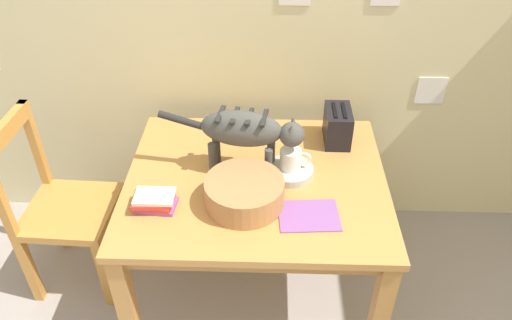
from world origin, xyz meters
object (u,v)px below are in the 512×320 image
Objects in this scene: coffee_mug at (291,159)px; wooden_chair_near at (62,208)px; magazine at (309,215)px; book_stack at (154,201)px; wicker_basket at (244,192)px; toaster at (338,126)px; dining_table at (256,193)px; saucer_bowl at (290,171)px; cat at (247,131)px.

wooden_chair_near is at bearing 178.53° from coffee_mug.
coffee_mug reaches higher than magazine.
wicker_basket reaches higher than book_stack.
toaster is (0.43, 0.47, 0.03)m from wicker_basket.
dining_table is 0.23m from wicker_basket.
toaster reaches higher than dining_table.
wicker_basket is (-0.20, -0.20, -0.02)m from coffee_mug.
wooden_chair_near is (-1.11, 0.03, -0.35)m from coffee_mug.
magazine is at bearing -14.92° from wicker_basket.
coffee_mug is at bearing 12.35° from dining_table.
magazine is at bearing -75.35° from saucer_bowl.
toaster is at bearing 48.08° from wicker_basket.
cat is (-0.04, 0.06, 0.30)m from dining_table.
book_stack is at bearing 66.38° from wooden_chair_near.
coffee_mug is (0.19, -0.02, -0.13)m from cat.
wooden_chair_near is (-0.92, 0.23, -0.32)m from wicker_basket.
wooden_chair_near reaches higher than coffee_mug.
coffee_mug is 0.42× the size of wicker_basket.
toaster is at bearing 127.74° from cat.
book_stack is (-0.56, -0.24, 0.02)m from saucer_bowl.
toaster is (0.38, 0.31, 0.17)m from dining_table.
wicker_basket is (-0.19, -0.20, 0.04)m from saucer_bowl.
cat is at bearing 127.61° from magazine.
wooden_chair_near is at bearing 154.00° from book_stack.
dining_table is 0.47m from book_stack.
coffee_mug is at bearing -130.02° from toaster.
coffee_mug is 0.29m from magazine.
wicker_basket reaches higher than dining_table.
toaster is 1.41m from wooden_chair_near.
book_stack reaches higher than magazine.
saucer_bowl is (0.15, 0.03, 0.11)m from dining_table.
saucer_bowl is 0.61m from book_stack.
coffee_mug is 0.61m from book_stack.
wicker_basket is at bearing 78.30° from wooden_chair_near.
wicker_basket reaches higher than saucer_bowl.
saucer_bowl is at bearing 180.00° from coffee_mug.
dining_table is at bearing -167.65° from coffee_mug.
wicker_basket is 1.00m from wooden_chair_near.
saucer_bowl is 1.51× the size of coffee_mug.
magazine is 1.25m from wooden_chair_near.
cat is at bearing 172.72° from coffee_mug.
toaster is at bearing 69.57° from magazine.
coffee_mug is at bearing 0.00° from saucer_bowl.
coffee_mug reaches higher than wicker_basket.
coffee_mug reaches higher than dining_table.
cat is at bearing 172.59° from saucer_bowl.
toaster is at bearing 38.66° from dining_table.
coffee_mug is at bearing 100.08° from magazine.
wicker_basket reaches higher than magazine.
book_stack is 0.19× the size of wooden_chair_near.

